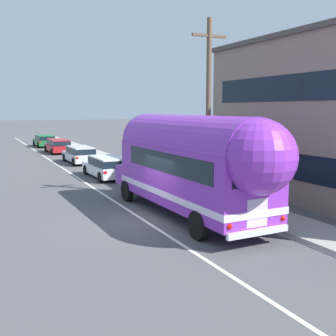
% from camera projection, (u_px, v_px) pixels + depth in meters
% --- Properties ---
extents(ground_plane, '(300.00, 300.00, 0.00)m').
position_uv_depth(ground_plane, '(145.00, 221.00, 16.09)').
color(ground_plane, '#4C4C4F').
extents(lane_markings, '(3.78, 80.00, 0.01)m').
position_uv_depth(lane_markings, '(100.00, 174.00, 27.53)').
color(lane_markings, silver).
rests_on(lane_markings, ground).
extents(sidewalk_slab, '(2.10, 90.00, 0.15)m').
position_uv_depth(sidewalk_slab, '(153.00, 175.00, 27.02)').
color(sidewalk_slab, '#9E9B93').
rests_on(sidewalk_slab, ground).
extents(utility_pole, '(1.80, 0.24, 8.50)m').
position_uv_depth(utility_pole, '(208.00, 108.00, 19.37)').
color(utility_pole, brown).
rests_on(utility_pole, ground).
extents(painted_bus, '(2.79, 11.10, 4.12)m').
position_uv_depth(painted_bus, '(194.00, 162.00, 16.09)').
color(painted_bus, purple).
rests_on(painted_bus, ground).
extents(car_lead, '(2.07, 4.75, 1.37)m').
position_uv_depth(car_lead, '(107.00, 166.00, 26.09)').
color(car_lead, white).
rests_on(car_lead, ground).
extents(car_second, '(1.93, 4.75, 1.37)m').
position_uv_depth(car_second, '(80.00, 154.00, 33.12)').
color(car_second, silver).
rests_on(car_second, ground).
extents(car_third, '(1.97, 4.82, 1.37)m').
position_uv_depth(car_third, '(58.00, 145.00, 40.78)').
color(car_third, '#A5191E').
rests_on(car_third, ground).
extents(car_fourth, '(2.06, 4.58, 1.37)m').
position_uv_depth(car_fourth, '(44.00, 140.00, 47.56)').
color(car_fourth, '#196633').
rests_on(car_fourth, ground).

